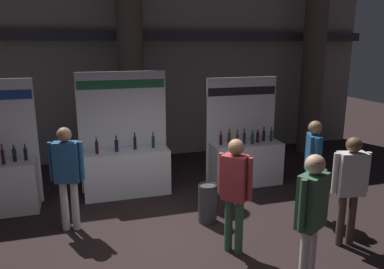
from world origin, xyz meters
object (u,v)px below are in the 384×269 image
at_px(visitor_8, 313,161).
at_px(visitor_9, 67,170).
at_px(visitor_4, 311,210).
at_px(visitor_0, 350,181).
at_px(exhibitor_booth_1, 126,166).
at_px(visitor_7, 235,186).
at_px(exhibitor_booth_2, 245,158).
at_px(trash_bin, 208,203).

distance_m(visitor_8, visitor_9, 4.28).
bearing_deg(visitor_4, visitor_0, 4.26).
bearing_deg(exhibitor_booth_1, visitor_7, -65.74).
height_order(exhibitor_booth_2, visitor_7, exhibitor_booth_2).
bearing_deg(visitor_4, exhibitor_booth_2, 48.40).
bearing_deg(visitor_8, visitor_0, -158.41).
xyz_separation_m(trash_bin, visitor_8, (1.87, -0.35, 0.74)).
relative_size(exhibitor_booth_2, visitor_7, 1.33).
bearing_deg(exhibitor_booth_1, trash_bin, -55.27).
distance_m(visitor_0, visitor_4, 1.48).
height_order(visitor_0, visitor_4, visitor_4).
xyz_separation_m(exhibitor_booth_1, exhibitor_booth_2, (2.65, -0.19, -0.02)).
height_order(visitor_0, visitor_8, visitor_8).
bearing_deg(trash_bin, visitor_9, 170.19).
bearing_deg(exhibitor_booth_2, trash_bin, -132.56).
bearing_deg(exhibitor_booth_2, visitor_8, -77.31).
xyz_separation_m(visitor_0, visitor_7, (-1.79, 0.31, 0.01)).
xyz_separation_m(visitor_0, visitor_4, (-1.24, -0.81, 0.05)).
relative_size(trash_bin, visitor_4, 0.38).
distance_m(trash_bin, visitor_7, 1.29).
bearing_deg(exhibitor_booth_1, visitor_9, -130.11).
height_order(visitor_0, visitor_7, visitor_7).
relative_size(visitor_4, visitor_7, 1.03).
relative_size(exhibitor_booth_2, visitor_8, 1.32).
relative_size(visitor_4, visitor_8, 1.01).
bearing_deg(visitor_7, visitor_9, 14.91).
bearing_deg(visitor_7, visitor_4, 162.36).
distance_m(trash_bin, visitor_9, 2.50).
relative_size(exhibitor_booth_2, trash_bin, 3.40).
bearing_deg(exhibitor_booth_2, exhibitor_booth_1, 175.93).
bearing_deg(visitor_7, exhibitor_booth_2, -71.41).
bearing_deg(visitor_0, visitor_8, -80.32).
height_order(exhibitor_booth_1, visitor_9, exhibitor_booth_1).
height_order(visitor_4, visitor_9, visitor_4).
bearing_deg(exhibitor_booth_2, visitor_4, -102.51).
xyz_separation_m(exhibitor_booth_1, trash_bin, (1.22, -1.75, -0.26)).
bearing_deg(trash_bin, exhibitor_booth_2, 47.44).
relative_size(visitor_4, visitor_9, 1.02).
xyz_separation_m(visitor_4, visitor_8, (1.26, 1.84, -0.03)).
xyz_separation_m(visitor_4, visitor_7, (-0.55, 1.13, -0.04)).
relative_size(trash_bin, visitor_9, 0.39).
distance_m(exhibitor_booth_1, exhibitor_booth_2, 2.66).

